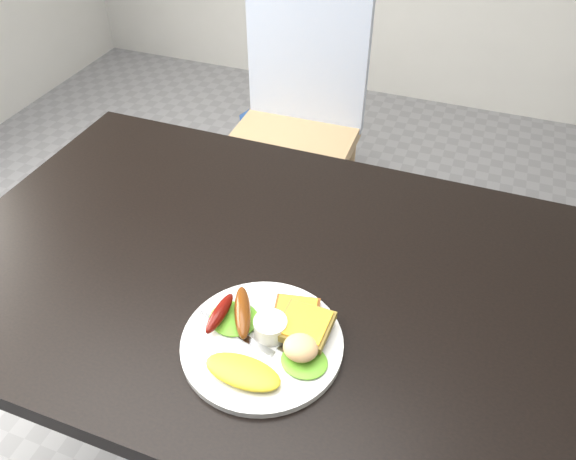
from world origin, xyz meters
The scene contains 15 objects.
room_floor centered at (0.00, 0.00, -0.01)m, with size 4.00×4.50×0.02m, color gray.
dining_table centered at (0.00, 0.00, 0.73)m, with size 1.20×0.80×0.04m, color black.
dining_chair centered at (-0.25, 0.83, 0.45)m, with size 0.42×0.42×0.05m, color tan.
person centered at (-0.32, 0.64, 0.73)m, with size 0.53×0.35×1.46m, color navy.
plate centered at (0.08, -0.17, 0.76)m, with size 0.26×0.26×0.01m, color white.
lettuce_left centered at (0.02, -0.15, 0.77)m, with size 0.08×0.08×0.01m, color #3B951A.
lettuce_right centered at (0.16, -0.19, 0.77)m, with size 0.07×0.07×0.01m, color #519119.
omelette centered at (0.08, -0.24, 0.77)m, with size 0.12×0.06×0.02m, color yellow.
sausage_a centered at (0.00, -0.16, 0.78)m, with size 0.02×0.09×0.02m, color #6A0402.
sausage_b centered at (0.04, -0.14, 0.78)m, with size 0.03×0.11×0.03m, color brown.
ramekin centered at (0.09, -0.15, 0.78)m, with size 0.05×0.05×0.03m, color white.
toast_a centered at (0.12, -0.11, 0.77)m, with size 0.08×0.08×0.01m, color brown.
toast_b centered at (0.14, -0.13, 0.78)m, with size 0.08×0.08×0.01m, color olive.
potato_salad centered at (0.15, -0.18, 0.79)m, with size 0.06×0.05×0.03m, color beige.
fork centered at (0.04, -0.17, 0.76)m, with size 0.15×0.01×0.00m, color #ADAFB7.
Camera 1 is at (0.32, -0.69, 1.49)m, focal length 35.00 mm.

